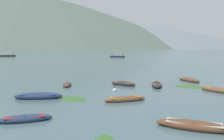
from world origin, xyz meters
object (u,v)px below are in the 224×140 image
Objects in this scene: rowboat_2 at (125,99)px; ferry_1 at (5,56)px; rowboat_0 at (67,84)px; rowboat_6 at (38,96)px; rowboat_3 at (193,126)px; mooring_buoy at (115,90)px; rowboat_5 at (157,85)px; rowboat_8 at (25,119)px; ferry_0 at (118,56)px; rowboat_1 at (123,84)px; rowboat_9 at (218,90)px; rowboat_7 at (189,80)px.

rowboat_2 is 0.33× the size of ferry_1.
rowboat_0 is 6.66m from rowboat_6.
rowboat_0 is 16.85m from rowboat_3.
mooring_buoy reaches higher than rowboat_0.
mooring_buoy is at bearing -152.12° from rowboat_5.
rowboat_0 reaches higher than rowboat_8.
rowboat_6 is 88.55m from ferry_0.
rowboat_1 is (6.61, -0.04, 0.03)m from rowboat_0.
rowboat_1 is 0.28× the size of ferry_1.
rowboat_9 is 116.66m from ferry_1.
rowboat_8 is (-0.73, -12.52, -0.00)m from rowboat_0.
rowboat_3 reaches higher than rowboat_2.
rowboat_8 is (-9.55, 1.83, -0.03)m from rowboat_3.
rowboat_6 is (-10.39, 7.88, 0.03)m from rowboat_3.
ferry_0 is (7.05, 88.77, 0.28)m from rowboat_2.
rowboat_1 is at bearing -60.84° from ferry_1.
rowboat_7 is at bearing 27.88° from rowboat_6.
rowboat_6 is 1.04× the size of rowboat_7.
rowboat_7 is 78.25m from ferry_0.
rowboat_3 is at bearing -10.87° from rowboat_8.
rowboat_0 is at bearing -170.31° from rowboat_7.
rowboat_0 is 9.83m from rowboat_2.
ferry_0 reaches higher than rowboat_9.
rowboat_9 is 0.47× the size of ferry_0.
rowboat_6 reaches higher than rowboat_7.
rowboat_0 is at bearing -99.08° from ferry_0.
rowboat_5 is 0.52× the size of ferry_0.
mooring_buoy is (-1.29, -3.66, -0.09)m from rowboat_1.
rowboat_6 is at bearing 97.89° from rowboat_8.
rowboat_3 is 11.22m from mooring_buoy.
rowboat_0 is 10.43m from rowboat_5.
rowboat_3 reaches higher than rowboat_8.
rowboat_2 is at bearing -123.30° from rowboat_5.
rowboat_7 is at bearing 31.48° from mooring_buoy.
rowboat_1 is at bearing 70.55° from mooring_buoy.
rowboat_2 is at bearing -82.38° from mooring_buoy.
rowboat_5 is (4.51, 6.86, 0.03)m from rowboat_2.
ferry_0 is at bearing 92.08° from rowboat_7.
ferry_1 is 13.57× the size of mooring_buoy.
rowboat_3 reaches higher than rowboat_9.
rowboat_3 is 1.16× the size of rowboat_9.
rowboat_7 is at bearing 46.93° from rowboat_2.
rowboat_1 is at bearing 98.78° from rowboat_3.
rowboat_0 is 16.31m from rowboat_9.
rowboat_5 is at bearing -59.39° from ferry_1.
rowboat_1 reaches higher than rowboat_9.
rowboat_8 is at bearing 169.13° from rowboat_3.
ferry_0 is (-2.84, 78.20, 0.28)m from rowboat_7.
rowboat_9 is (16.38, 7.94, 0.02)m from rowboat_8.
rowboat_3 is 1.03× the size of rowboat_7.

